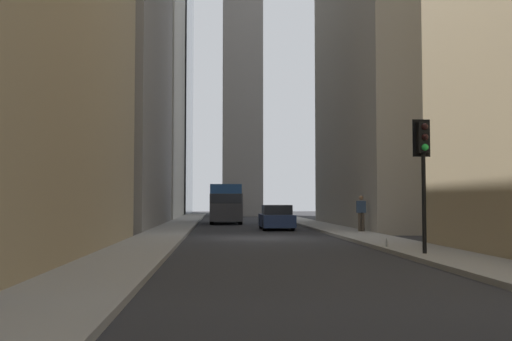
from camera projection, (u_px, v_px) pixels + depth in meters
name	position (u px, v px, depth m)	size (l,w,h in m)	color
ground_plane	(262.00, 238.00, 26.58)	(135.00, 135.00, 0.00)	#262628
sidewalk_right	(160.00, 237.00, 26.30)	(90.00, 2.20, 0.14)	gray
sidewalk_left	(362.00, 236.00, 26.87)	(90.00, 2.20, 0.14)	gray
building_left_midfar	(415.00, 25.00, 38.40)	(18.12, 10.50, 25.79)	gray
building_right_far	(130.00, 53.00, 58.54)	(18.90, 10.50, 32.05)	#B7B2A5
building_right_midfar	(82.00, 61.00, 37.88)	(17.94, 10.50, 20.90)	gray
church_spire	(242.00, 40.00, 66.05)	(4.70, 4.70, 37.12)	gray
delivery_truck	(226.00, 203.00, 43.79)	(6.46, 2.25, 2.84)	#285699
sedan_navy	(276.00, 218.00, 34.45)	(4.30, 1.78, 1.42)	navy
traffic_light_foreground	(423.00, 154.00, 17.43)	(0.43, 0.52, 3.91)	black
pedestrian	(361.00, 212.00, 29.85)	(0.26, 0.44, 1.77)	#473D33
discarded_bottle	(387.00, 243.00, 19.85)	(0.07, 0.07, 0.27)	#999EA3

